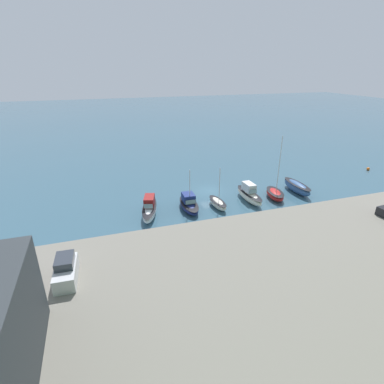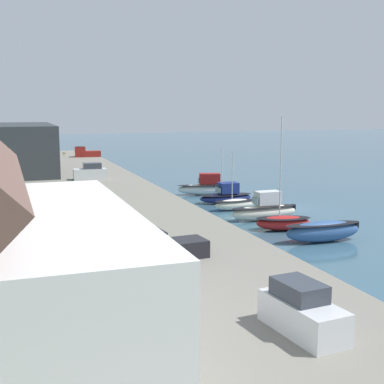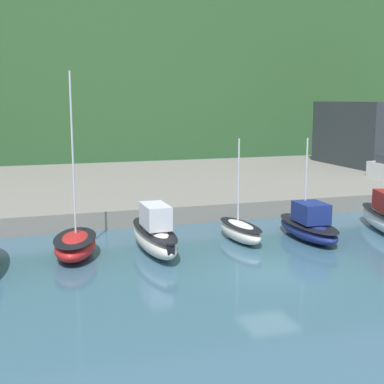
{
  "view_description": "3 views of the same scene",
  "coord_description": "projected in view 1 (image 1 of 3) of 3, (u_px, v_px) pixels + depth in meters",
  "views": [
    {
      "loc": [
        16.73,
        42.2,
        18.92
      ],
      "look_at": [
        4.52,
        4.77,
        2.3
      ],
      "focal_mm": 28.0,
      "sensor_mm": 36.0,
      "label": 1
    },
    {
      "loc": [
        -48.71,
        28.35,
        10.65
      ],
      "look_at": [
        2.45,
        10.38,
        1.9
      ],
      "focal_mm": 50.0,
      "sensor_mm": 36.0,
      "label": 2
    },
    {
      "loc": [
        -11.15,
        -22.28,
        8.33
      ],
      "look_at": [
        -0.34,
        11.12,
        2.22
      ],
      "focal_mm": 50.0,
      "sensor_mm": 36.0,
      "label": 3
    }
  ],
  "objects": [
    {
      "name": "parked_car_1",
      "position": [
        66.0,
        271.0,
        26.6
      ],
      "size": [
        1.99,
        4.28,
        2.16
      ],
      "rotation": [
        0.0,
        0.0,
        -0.05
      ],
      "color": "silver",
      "rests_on": "quay_promenade"
    },
    {
      "name": "moored_boat_1",
      "position": [
        275.0,
        194.0,
        46.14
      ],
      "size": [
        3.19,
        5.18,
        9.78
      ],
      "rotation": [
        0.0,
        0.0,
        -0.22
      ],
      "color": "red",
      "rests_on": "ground_plane"
    },
    {
      "name": "moored_boat_2",
      "position": [
        249.0,
        194.0,
        45.15
      ],
      "size": [
        1.89,
        6.82,
        2.74
      ],
      "rotation": [
        0.0,
        0.0,
        0.02
      ],
      "color": "white",
      "rests_on": "ground_plane"
    },
    {
      "name": "ground_plane",
      "position": [
        209.0,
        191.0,
        49.1
      ],
      "size": [
        320.0,
        320.0,
        0.0
      ],
      "primitive_type": "plane",
      "color": "#385B70"
    },
    {
      "name": "quay_promenade",
      "position": [
        308.0,
        285.0,
        27.13
      ],
      "size": [
        136.58,
        27.01,
        1.21
      ],
      "color": "gray",
      "rests_on": "ground_plane"
    },
    {
      "name": "moored_boat_4",
      "position": [
        189.0,
        204.0,
        42.56
      ],
      "size": [
        2.43,
        6.16,
        6.06
      ],
      "rotation": [
        0.0,
        0.0,
        -0.03
      ],
      "color": "navy",
      "rests_on": "ground_plane"
    },
    {
      "name": "moored_boat_0",
      "position": [
        297.0,
        187.0,
        48.24
      ],
      "size": [
        2.01,
        6.61,
        1.7
      ],
      "rotation": [
        0.0,
        0.0,
        -0.02
      ],
      "color": "#33568E",
      "rests_on": "ground_plane"
    },
    {
      "name": "mooring_buoy_0",
      "position": [
        368.0,
        169.0,
        58.63
      ],
      "size": [
        0.6,
        0.6,
        0.6
      ],
      "color": "orange",
      "rests_on": "ground_plane"
    },
    {
      "name": "moored_boat_3",
      "position": [
        218.0,
        203.0,
        43.15
      ],
      "size": [
        1.8,
        4.69,
        6.08
      ],
      "rotation": [
        0.0,
        0.0,
        0.06
      ],
      "color": "white",
      "rests_on": "ground_plane"
    },
    {
      "name": "moored_boat_5",
      "position": [
        150.0,
        208.0,
        40.84
      ],
      "size": [
        3.77,
        7.4,
        2.62
      ],
      "rotation": [
        0.0,
        0.0,
        -0.28
      ],
      "color": "white",
      "rests_on": "ground_plane"
    }
  ]
}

